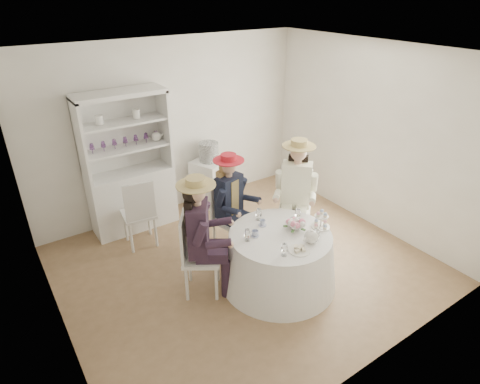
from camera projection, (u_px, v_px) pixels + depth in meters
ground at (244, 264)px, 5.37m from camera, size 4.50×4.50×0.00m
ceiling at (245, 54)px, 4.13m from camera, size 4.50×4.50×0.00m
wall_back at (172, 128)px, 6.22m from camera, size 4.50×0.00×4.50m
wall_front at (384, 257)px, 3.28m from camera, size 4.50×0.00×4.50m
wall_left at (41, 231)px, 3.63m from camera, size 0.00×4.50×4.50m
wall_right at (371, 137)px, 5.87m from camera, size 0.00×4.50×4.50m
tea_table at (279, 258)px, 4.91m from camera, size 1.43×1.43×0.71m
hutch at (131, 182)px, 5.92m from camera, size 1.42×0.93×2.08m
side_table at (210, 182)px, 6.73m from camera, size 0.65×0.65×0.77m
hatbox at (209, 152)px, 6.49m from camera, size 0.32×0.32×0.31m
guest_left at (201, 231)px, 4.53m from camera, size 0.65×0.61×1.52m
guest_mid at (230, 198)px, 5.34m from camera, size 0.54×0.58×1.43m
guest_right at (296, 187)px, 5.46m from camera, size 0.66×0.66×1.56m
spare_chair at (139, 212)px, 5.50m from camera, size 0.48×0.48×1.04m
teacup_a at (255, 234)px, 4.70m from camera, size 0.10×0.10×0.07m
teacup_b at (262, 223)px, 4.91m from camera, size 0.07×0.07×0.07m
teacup_c at (293, 221)px, 4.94m from camera, size 0.09×0.09×0.07m
flower_bowl at (295, 226)px, 4.85m from camera, size 0.24×0.24×0.05m
flower_arrangement at (295, 223)px, 4.79m from camera, size 0.20×0.20×0.07m
table_teapot at (311, 237)px, 4.57m from camera, size 0.23×0.16×0.17m
sandwich_plate at (299, 250)px, 4.44m from camera, size 0.24×0.24×0.05m
cupcake_stand at (321, 221)px, 4.85m from camera, size 0.23×0.23×0.21m
stemware_set at (281, 229)px, 4.71m from camera, size 0.87×0.84×0.15m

